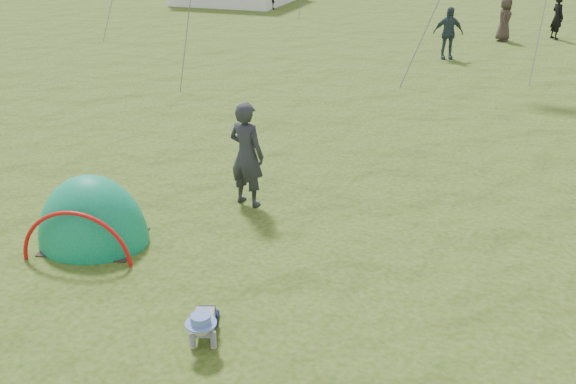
% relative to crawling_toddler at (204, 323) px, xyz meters
% --- Properties ---
extents(ground, '(140.00, 140.00, 0.00)m').
position_rel_crawling_toddler_xyz_m(ground, '(-0.19, -0.13, -0.26)').
color(ground, '#224309').
extents(crawling_toddler, '(0.72, 0.82, 0.53)m').
position_rel_crawling_toddler_xyz_m(crawling_toddler, '(0.00, 0.00, 0.00)').
color(crawling_toddler, black).
rests_on(crawling_toddler, ground).
extents(popup_tent, '(2.10, 1.89, 2.27)m').
position_rel_crawling_toddler_xyz_m(popup_tent, '(-2.93, 1.48, -0.26)').
color(popup_tent, '#007261').
rests_on(popup_tent, ground).
extents(standing_adult, '(0.75, 0.56, 1.89)m').
position_rel_crawling_toddler_xyz_m(standing_adult, '(-1.37, 3.79, 0.68)').
color(standing_adult, '#26272D').
rests_on(standing_adult, ground).
extents(crowd_person_0, '(0.71, 0.75, 1.72)m').
position_rel_crawling_toddler_xyz_m(crowd_person_0, '(2.62, 23.01, 0.60)').
color(crowd_person_0, black).
rests_on(crowd_person_0, ground).
extents(crowd_person_2, '(1.13, 0.83, 1.79)m').
position_rel_crawling_toddler_xyz_m(crowd_person_2, '(-0.63, 17.43, 0.63)').
color(crowd_person_2, '#2F404A').
rests_on(crowd_person_2, ground).
extents(crowd_person_10, '(0.55, 0.83, 1.69)m').
position_rel_crawling_toddler_xyz_m(crowd_person_10, '(0.75, 21.69, 0.58)').
color(crowd_person_10, '#382D28').
rests_on(crowd_person_10, ground).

